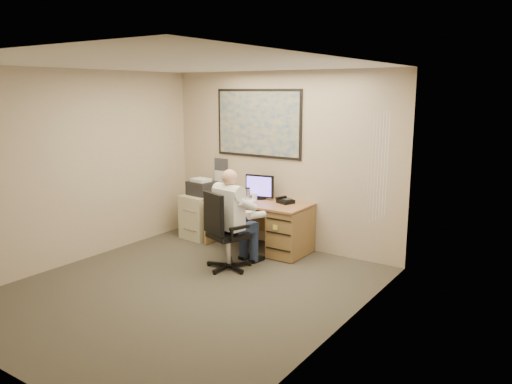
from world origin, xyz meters
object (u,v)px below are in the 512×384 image
Objects in this scene: person at (230,219)px; filing_cabinet at (202,212)px; office_chair at (228,247)px; desk at (278,223)px.

filing_cabinet is at bearing 152.19° from person.
office_chair is at bearing -30.62° from filing_cabinet.
person reaches higher than office_chair.
desk is 1.16× the size of person.
office_chair is at bearing -98.81° from desk.
person is (1.28, -0.93, 0.26)m from filing_cabinet.
desk is 1.45m from filing_cabinet.
desk is at bearing 87.69° from person.
filing_cabinet is at bearing 161.75° from office_chair.
office_chair is (1.29, -1.01, -0.11)m from filing_cabinet.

